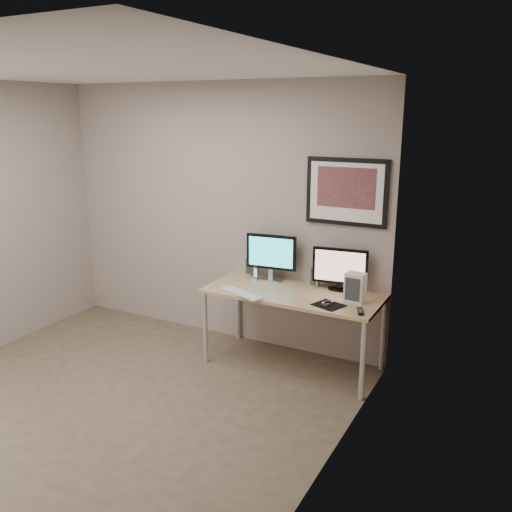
% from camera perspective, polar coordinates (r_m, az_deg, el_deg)
% --- Properties ---
extents(floor, '(3.60, 3.60, 0.00)m').
position_cam_1_polar(floor, '(4.71, -14.96, -15.01)').
color(floor, brown).
rests_on(floor, ground).
extents(room, '(3.60, 3.60, 3.60)m').
position_cam_1_polar(room, '(4.48, -12.51, 6.03)').
color(room, white).
rests_on(room, ground).
extents(desk, '(1.60, 0.70, 0.73)m').
position_cam_1_polar(desk, '(4.95, 3.94, -4.50)').
color(desk, '#9E844C').
rests_on(desk, floor).
extents(framed_art, '(0.75, 0.04, 0.60)m').
position_cam_1_polar(framed_art, '(4.90, 9.50, 6.68)').
color(framed_art, black).
rests_on(framed_art, room).
extents(monitor_large, '(0.49, 0.18, 0.45)m').
position_cam_1_polar(monitor_large, '(5.18, 1.60, 0.08)').
color(monitor_large, '#B7B6BC').
rests_on(monitor_large, desk).
extents(monitor_tv, '(0.50, 0.14, 0.40)m').
position_cam_1_polar(monitor_tv, '(4.95, 8.82, -1.28)').
color(monitor_tv, black).
rests_on(monitor_tv, desk).
extents(speaker_left, '(0.08, 0.08, 0.18)m').
position_cam_1_polar(speaker_left, '(5.41, -0.64, -0.99)').
color(speaker_left, '#B7B6BC').
rests_on(speaker_left, desk).
extents(speaker_right, '(0.10, 0.10, 0.19)m').
position_cam_1_polar(speaker_right, '(5.08, 6.31, -2.11)').
color(speaker_right, '#B7B6BC').
rests_on(speaker_right, desk).
extents(phone_dock, '(0.08, 0.08, 0.14)m').
position_cam_1_polar(phone_dock, '(5.22, -0.01, -1.86)').
color(phone_dock, black).
rests_on(phone_dock, desk).
extents(keyboard, '(0.50, 0.29, 0.02)m').
position_cam_1_polar(keyboard, '(4.86, -1.55, -3.93)').
color(keyboard, silver).
rests_on(keyboard, desk).
extents(mousepad, '(0.30, 0.28, 0.00)m').
position_cam_1_polar(mousepad, '(4.63, 7.65, -5.14)').
color(mousepad, black).
rests_on(mousepad, desk).
extents(mouse, '(0.07, 0.11, 0.03)m').
position_cam_1_polar(mouse, '(4.64, 7.55, -4.82)').
color(mouse, black).
rests_on(mouse, mousepad).
extents(remote, '(0.10, 0.17, 0.02)m').
position_cam_1_polar(remote, '(4.51, 10.93, -5.71)').
color(remote, black).
rests_on(remote, desk).
extents(fan_unit, '(0.17, 0.13, 0.25)m').
position_cam_1_polar(fan_unit, '(4.71, 10.41, -3.28)').
color(fan_unit, silver).
rests_on(fan_unit, desk).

